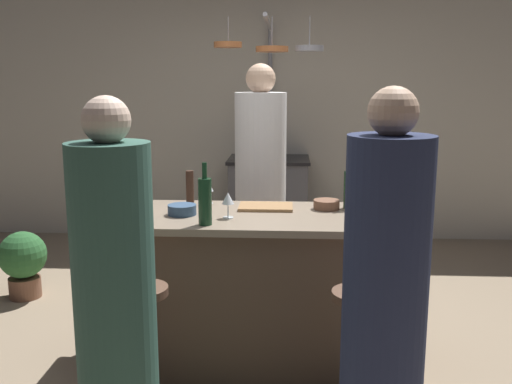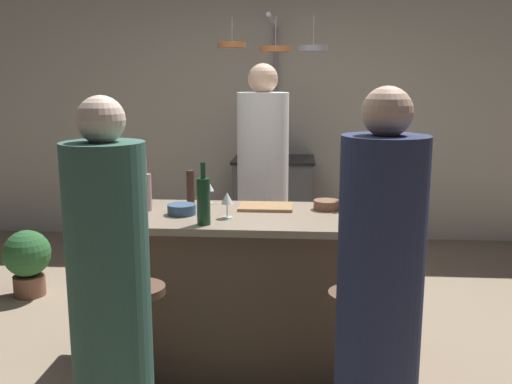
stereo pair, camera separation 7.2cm
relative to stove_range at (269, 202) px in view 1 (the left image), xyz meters
The scene contains 21 objects.
ground_plane 2.49m from the stove_range, 90.00° to the right, with size 9.00×9.00×0.00m, color gray.
back_wall 0.94m from the stove_range, 90.00° to the left, with size 6.40×0.16×2.60m, color beige.
kitchen_island 2.45m from the stove_range, 90.00° to the right, with size 1.80×0.72×0.90m.
stove_range is the anchor object (origin of this frame).
chef 1.54m from the stove_range, 90.46° to the right, with size 0.37×0.37×1.77m.
bar_stool_right 3.12m from the stove_range, 80.22° to the right, with size 0.28×0.28×0.68m.
guest_right 3.48m from the stove_range, 80.24° to the right, with size 0.35×0.35×1.64m.
bar_stool_left 3.11m from the stove_range, 99.43° to the right, with size 0.28×0.28×0.68m.
guest_left 3.48m from the stove_range, 98.66° to the right, with size 0.34×0.34×1.60m.
overhead_pot_rack 1.33m from the stove_range, 87.42° to the right, with size 0.88×1.34×2.17m.
potted_plant 2.40m from the stove_range, 140.00° to the right, with size 0.36×0.36×0.52m.
cutting_board 2.34m from the stove_range, 88.54° to the right, with size 0.32×0.22×0.02m, color #997047.
pepper_mill 2.31m from the stove_range, 100.58° to the right, with size 0.05×0.05×0.21m, color #382319.
wine_bottle_rose 2.55m from the stove_range, 104.91° to the right, with size 0.07×0.07×0.30m.
wine_bottle_green 2.78m from the stove_range, 95.22° to the right, with size 0.07×0.07×0.33m.
wine_bottle_red 2.40m from the stove_range, 76.13° to the right, with size 0.07×0.07×0.31m.
wine_glass_near_right_guest 2.28m from the stove_range, 97.88° to the right, with size 0.07×0.07×0.15m.
wine_glass_by_chef 2.62m from the stove_range, 93.17° to the right, with size 0.07×0.07×0.15m.
wine_glass_near_left_guest 2.66m from the stove_range, 75.09° to the right, with size 0.07×0.07×0.15m.
mixing_bowl_blue 2.57m from the stove_range, 99.40° to the right, with size 0.16×0.16×0.06m, color #334C6B.
mixing_bowl_wooden 2.38m from the stove_range, 79.65° to the right, with size 0.15×0.15×0.06m, color brown.
Camera 1 is at (0.19, -3.20, 1.66)m, focal length 40.34 mm.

